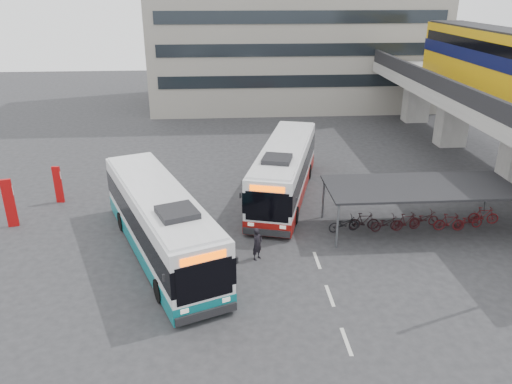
{
  "coord_description": "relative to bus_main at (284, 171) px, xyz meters",
  "views": [
    {
      "loc": [
        -1.96,
        -20.84,
        12.36
      ],
      "look_at": [
        -0.19,
        4.06,
        2.0
      ],
      "focal_mm": 35.0,
      "sensor_mm": 36.0,
      "label": 1
    }
  ],
  "objects": [
    {
      "name": "bike_shelter",
      "position": [
        6.59,
        -5.15,
        -0.36
      ],
      "size": [
        10.0,
        4.0,
        2.54
      ],
      "color": "#595B60",
      "rests_on": "ground"
    },
    {
      "name": "bus_teal",
      "position": [
        -6.94,
        -6.9,
        0.03
      ],
      "size": [
        7.08,
        12.46,
        3.65
      ],
      "rotation": [
        0.0,
        0.0,
        0.38
      ],
      "color": "white",
      "rests_on": "ground"
    },
    {
      "name": "viaduct",
      "position": [
        15.12,
        3.91,
        4.57
      ],
      "size": [
        8.0,
        32.0,
        9.68
      ],
      "color": "gray",
      "rests_on": "ground"
    },
    {
      "name": "road_markings",
      "position": [
        0.62,
        -11.15,
        -1.66
      ],
      "size": [
        0.15,
        7.6,
        0.01
      ],
      "color": "beige",
      "rests_on": "ground"
    },
    {
      "name": "sign_totem_mid",
      "position": [
        -15.49,
        -3.24,
        -0.24
      ],
      "size": [
        0.6,
        0.29,
        2.77
      ],
      "rotation": [
        0.0,
        0.0,
        0.21
      ],
      "color": "#A90A0B",
      "rests_on": "ground"
    },
    {
      "name": "ground",
      "position": [
        -1.88,
        -8.15,
        -1.66
      ],
      "size": [
        120.0,
        120.0,
        0.0
      ],
      "primitive_type": "plane",
      "color": "#28282B",
      "rests_on": "ground"
    },
    {
      "name": "bus_main",
      "position": [
        0.0,
        0.0,
        0.0
      ],
      "size": [
        5.79,
        12.37,
        3.58
      ],
      "rotation": [
        0.0,
        0.0,
        -0.27
      ],
      "color": "white",
      "rests_on": "ground"
    },
    {
      "name": "sign_totem_north",
      "position": [
        -13.86,
        -0.03,
        -0.46
      ],
      "size": [
        0.5,
        0.21,
        2.32
      ],
      "rotation": [
        0.0,
        0.0,
        -0.13
      ],
      "color": "#A90A0B",
      "rests_on": "ground"
    },
    {
      "name": "pedestrian",
      "position": [
        -2.27,
        -7.79,
        -0.84
      ],
      "size": [
        0.7,
        0.71,
        1.65
      ],
      "primitive_type": "imported",
      "rotation": [
        0.0,
        0.0,
        0.81
      ],
      "color": "black",
      "rests_on": "ground"
    }
  ]
}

